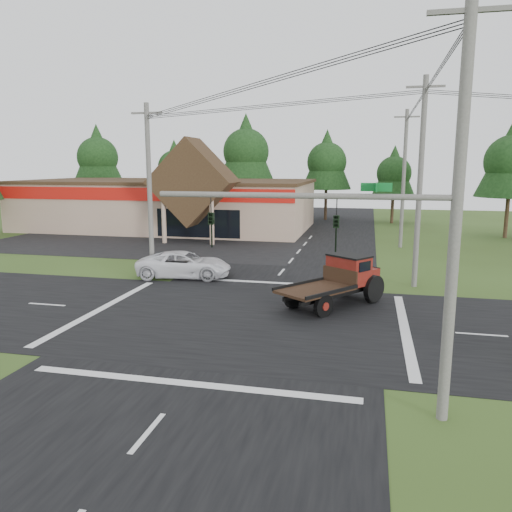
# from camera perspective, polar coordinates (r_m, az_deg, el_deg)

# --- Properties ---
(ground) EXTENTS (120.00, 120.00, 0.00)m
(ground) POSITION_cam_1_polar(r_m,az_deg,el_deg) (22.62, -1.48, -7.16)
(ground) COLOR #324719
(ground) RESTS_ON ground
(road_ns) EXTENTS (12.00, 120.00, 0.02)m
(road_ns) POSITION_cam_1_polar(r_m,az_deg,el_deg) (22.62, -1.48, -7.14)
(road_ns) COLOR black
(road_ns) RESTS_ON ground
(road_ew) EXTENTS (120.00, 12.00, 0.02)m
(road_ew) POSITION_cam_1_polar(r_m,az_deg,el_deg) (22.62, -1.48, -7.13)
(road_ew) COLOR black
(road_ew) RESTS_ON ground
(parking_apron) EXTENTS (28.00, 14.00, 0.02)m
(parking_apron) POSITION_cam_1_polar(r_m,az_deg,el_deg) (44.86, -12.91, 1.40)
(parking_apron) COLOR black
(parking_apron) RESTS_ON ground
(cvs_building) EXTENTS (30.40, 18.20, 9.19)m
(cvs_building) POSITION_cam_1_polar(r_m,az_deg,el_deg) (54.83, -9.87, 6.01)
(cvs_building) COLOR tan
(cvs_building) RESTS_ON ground
(traffic_signal_mast) EXTENTS (8.12, 0.24, 7.00)m
(traffic_signal_mast) POSITION_cam_1_polar(r_m,az_deg,el_deg) (13.62, 14.60, -0.08)
(traffic_signal_mast) COLOR #595651
(traffic_signal_mast) RESTS_ON ground
(utility_pole_nr) EXTENTS (2.00, 0.30, 11.00)m
(utility_pole_nr) POSITION_cam_1_polar(r_m,az_deg,el_deg) (13.62, 21.94, 4.66)
(utility_pole_nr) COLOR #595651
(utility_pole_nr) RESTS_ON ground
(utility_pole_nw) EXTENTS (2.00, 0.30, 10.50)m
(utility_pole_nw) POSITION_cam_1_polar(r_m,az_deg,el_deg) (31.86, -12.08, 7.59)
(utility_pole_nw) COLOR #595651
(utility_pole_nw) RESTS_ON ground
(utility_pole_ne) EXTENTS (2.00, 0.30, 11.50)m
(utility_pole_ne) POSITION_cam_1_polar(r_m,az_deg,el_deg) (29.03, 18.23, 8.04)
(utility_pole_ne) COLOR #595651
(utility_pole_ne) RESTS_ON ground
(utility_pole_n) EXTENTS (2.00, 0.30, 11.20)m
(utility_pole_n) POSITION_cam_1_polar(r_m,az_deg,el_deg) (42.99, 16.53, 8.53)
(utility_pole_n) COLOR #595651
(utility_pole_n) RESTS_ON ground
(tree_row_a) EXTENTS (6.72, 6.72, 12.12)m
(tree_row_a) POSITION_cam_1_polar(r_m,az_deg,el_deg) (70.42, -17.66, 10.91)
(tree_row_a) COLOR #332316
(tree_row_a) RESTS_ON ground
(tree_row_b) EXTENTS (5.60, 5.60, 10.10)m
(tree_row_b) POSITION_cam_1_polar(r_m,az_deg,el_deg) (67.81, -9.29, 10.16)
(tree_row_b) COLOR #332316
(tree_row_b) RESTS_ON ground
(tree_row_c) EXTENTS (7.28, 7.28, 13.13)m
(tree_row_c) POSITION_cam_1_polar(r_m,az_deg,el_deg) (63.80, -1.15, 12.10)
(tree_row_c) COLOR #332316
(tree_row_c) RESTS_ON ground
(tree_row_d) EXTENTS (6.16, 6.16, 11.11)m
(tree_row_d) POSITION_cam_1_polar(r_m,az_deg,el_deg) (63.12, 8.09, 10.80)
(tree_row_d) COLOR #332316
(tree_row_d) RESTS_ON ground
(tree_row_e) EXTENTS (5.04, 5.04, 9.09)m
(tree_row_e) POSITION_cam_1_polar(r_m,az_deg,el_deg) (60.96, 15.51, 9.28)
(tree_row_e) COLOR #332316
(tree_row_e) RESTS_ON ground
(tree_side_ne) EXTENTS (6.16, 6.16, 11.11)m
(tree_side_ne) POSITION_cam_1_polar(r_m,az_deg,el_deg) (52.45, 27.20, 9.87)
(tree_side_ne) COLOR #332316
(tree_side_ne) RESTS_ON ground
(antique_flatbed_truck) EXTENTS (5.33, 6.04, 2.46)m
(antique_flatbed_truck) POSITION_cam_1_polar(r_m,az_deg,el_deg) (24.54, 8.77, -2.91)
(antique_flatbed_truck) COLOR #57150C
(antique_flatbed_truck) RESTS_ON ground
(white_pickup) EXTENTS (6.03, 3.47, 1.58)m
(white_pickup) POSITION_cam_1_polar(r_m,az_deg,el_deg) (30.89, -8.21, -0.97)
(white_pickup) COLOR white
(white_pickup) RESTS_ON ground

